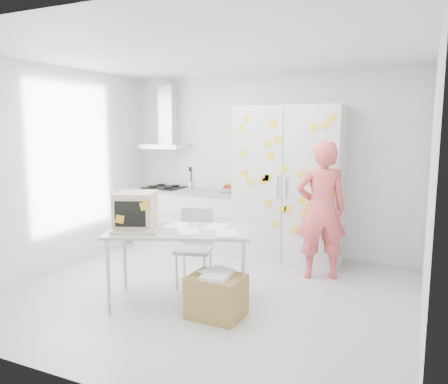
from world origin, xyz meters
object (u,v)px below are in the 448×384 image
at_px(person, 321,210).
at_px(cardboard_box, 217,295).
at_px(chair, 195,242).
at_px(desk, 151,219).

xyz_separation_m(person, cardboard_box, (-0.68, -1.61, -0.65)).
bearing_deg(cardboard_box, chair, 130.93).
bearing_deg(chair, cardboard_box, -63.64).
bearing_deg(person, desk, 20.97).
height_order(chair, cardboard_box, chair).
distance_m(person, cardboard_box, 1.87).
relative_size(chair, cardboard_box, 1.67).
relative_size(person, cardboard_box, 3.17).
bearing_deg(person, cardboard_box, 42.66).
bearing_deg(desk, chair, 53.05).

